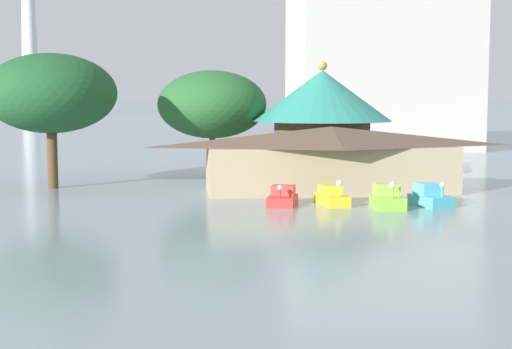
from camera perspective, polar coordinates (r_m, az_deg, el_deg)
pedal_boat_red at (r=46.26m, az=1.96°, el=-1.71°), size 2.23×2.79×1.33m
pedal_boat_yellow at (r=46.64m, az=5.56°, el=-1.65°), size 1.70×3.04×1.62m
pedal_boat_lime at (r=45.55m, az=9.59°, el=-1.77°), size 1.64×2.22×1.68m
pedal_boat_cyan at (r=47.18m, az=12.65°, el=-1.62°), size 2.37×2.88×1.52m
boathouse at (r=52.48m, az=5.50°, el=1.22°), size 17.83×5.78×4.42m
green_roof_pavilion at (r=59.60m, az=4.86°, el=4.31°), size 10.54×10.54×9.07m
shoreline_tree_tall_left at (r=56.11m, az=-14.79°, el=5.75°), size 9.16×9.16×9.41m
shoreline_tree_mid at (r=61.46m, az=-3.23°, el=5.14°), size 8.56×8.56×8.43m
background_building_block at (r=94.66m, az=9.14°, el=8.49°), size 21.27×14.06×21.85m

